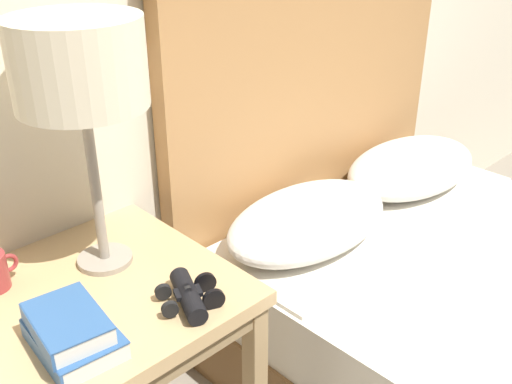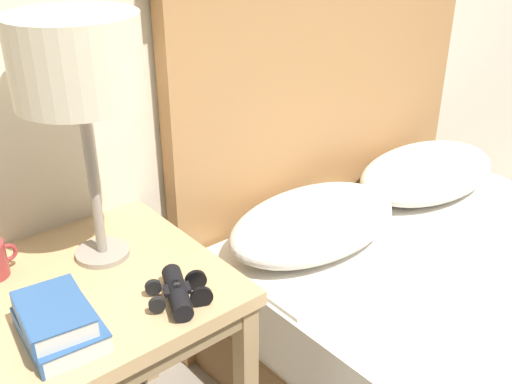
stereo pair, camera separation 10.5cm
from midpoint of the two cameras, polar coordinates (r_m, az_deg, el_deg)
nightstand at (r=1.47m, az=-16.81°, el=-11.57°), size 0.58×0.58×0.64m
table_lamp at (r=1.31m, az=-18.76°, el=11.09°), size 0.28×0.28×0.58m
book_on_nightstand at (r=1.26m, az=-19.35°, el=-13.14°), size 0.16×0.21×0.04m
book_stacked_on_top at (r=1.24m, az=-20.00°, el=-11.77°), size 0.15×0.19×0.04m
binoculars_pair at (r=1.31m, az=-8.72°, el=-9.75°), size 0.16×0.16×0.05m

